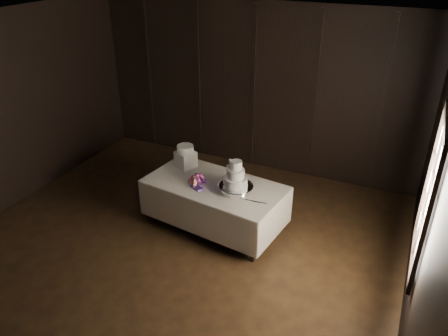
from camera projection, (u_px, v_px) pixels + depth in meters
room at (142, 174)px, 4.97m from camera, size 6.08×7.08×3.08m
window at (429, 195)px, 4.17m from camera, size 0.06×1.16×1.56m
display_table at (215, 204)px, 6.40m from camera, size 2.11×1.29×0.76m
cake_stand at (236, 188)px, 6.04m from camera, size 0.62×0.62×0.09m
wedding_cake at (234, 176)px, 5.95m from camera, size 0.35×0.31×0.38m
bouquet at (198, 180)px, 6.21m from camera, size 0.46×0.50×0.19m
box_pedestal at (186, 159)px, 6.66m from camera, size 0.34×0.34×0.25m
small_cake at (185, 149)px, 6.58m from camera, size 0.31×0.31×0.10m
cake_knife at (250, 201)px, 5.83m from camera, size 0.37×0.04×0.01m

